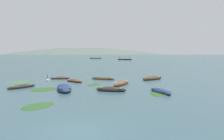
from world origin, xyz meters
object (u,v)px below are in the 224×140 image
at_px(ferry_1, 125,59).
at_px(rowboat_6, 74,81).
at_px(rowboat_2, 64,88).
at_px(mooring_buoy, 48,80).
at_px(rowboat_4, 22,87).
at_px(rowboat_8, 111,89).
at_px(rowboat_1, 121,83).
at_px(rowboat_0, 103,78).
at_px(ferry_0, 96,58).
at_px(rowboat_3, 152,78).
at_px(rowboat_7, 161,91).
at_px(rowboat_5, 60,78).

bearing_deg(ferry_1, rowboat_6, -91.95).
bearing_deg(rowboat_2, mooring_buoy, 126.08).
xyz_separation_m(rowboat_4, rowboat_8, (10.60, -0.97, 0.04)).
bearing_deg(rowboat_1, rowboat_0, 122.62).
xyz_separation_m(rowboat_1, mooring_buoy, (-10.86, 2.17, -0.10)).
bearing_deg(ferry_0, rowboat_3, -75.69).
bearing_deg(rowboat_2, ferry_0, 99.17).
distance_m(rowboat_6, mooring_buoy, 4.14).
distance_m(rowboat_2, rowboat_3, 14.53).
bearing_deg(rowboat_1, mooring_buoy, 168.68).
bearing_deg(rowboat_7, rowboat_8, 175.52).
relative_size(rowboat_5, rowboat_8, 0.94).
distance_m(rowboat_2, rowboat_7, 10.29).
xyz_separation_m(rowboat_8, ferry_0, (-27.68, 139.57, 0.26)).
height_order(rowboat_2, ferry_0, ferry_0).
relative_size(rowboat_0, rowboat_6, 1.26).
bearing_deg(rowboat_7, rowboat_5, 145.63).
relative_size(rowboat_0, rowboat_4, 1.19).
height_order(rowboat_1, ferry_1, ferry_1).
xyz_separation_m(rowboat_0, ferry_1, (-0.16, 98.53, 0.29)).
xyz_separation_m(ferry_0, ferry_1, (25.26, -31.66, 0.00)).
bearing_deg(rowboat_7, rowboat_1, 130.90).
xyz_separation_m(rowboat_3, rowboat_4, (-15.95, -9.11, -0.05)).
distance_m(rowboat_3, mooring_buoy, 15.73).
bearing_deg(mooring_buoy, rowboat_4, -95.98).
bearing_deg(rowboat_3, ferry_1, 94.54).
relative_size(rowboat_7, mooring_buoy, 3.34).
relative_size(rowboat_0, rowboat_3, 0.98).
bearing_deg(ferry_1, rowboat_5, -93.87).
xyz_separation_m(rowboat_1, ferry_0, (-28.54, 135.06, 0.24)).
distance_m(rowboat_7, ferry_0, 143.76).
bearing_deg(mooring_buoy, rowboat_8, -33.77).
bearing_deg(rowboat_2, rowboat_1, 36.54).
distance_m(rowboat_3, rowboat_8, 11.41).
distance_m(rowboat_8, ferry_0, 142.29).
bearing_deg(rowboat_4, rowboat_8, -5.25).
relative_size(rowboat_2, ferry_1, 0.53).
distance_m(rowboat_0, rowboat_7, 12.25).
xyz_separation_m(rowboat_1, rowboat_7, (4.26, -4.91, -0.04)).
relative_size(rowboat_4, rowboat_8, 0.97).
bearing_deg(mooring_buoy, ferry_1, 85.72).
relative_size(rowboat_0, mooring_buoy, 3.88).
bearing_deg(ferry_1, rowboat_8, -88.72).
distance_m(rowboat_5, ferry_1, 98.82).
height_order(rowboat_1, rowboat_8, rowboat_1).
distance_m(rowboat_6, rowboat_7, 12.88).
height_order(rowboat_0, rowboat_2, rowboat_2).
bearing_deg(rowboat_4, ferry_0, 97.03).
relative_size(rowboat_2, rowboat_7, 1.40).
relative_size(rowboat_2, rowboat_5, 1.50).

